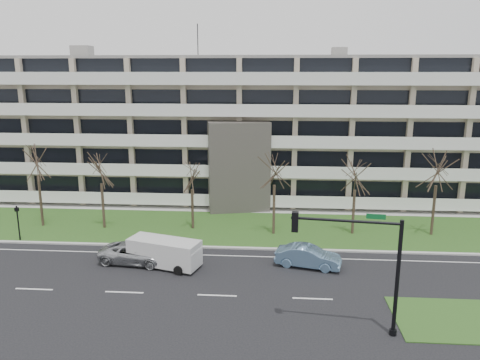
# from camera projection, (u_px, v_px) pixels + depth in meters

# --- Properties ---
(ground) EXTENTS (160.00, 160.00, 0.00)m
(ground) POSITION_uv_depth(u_px,v_px,m) (217.00, 295.00, 29.57)
(ground) COLOR black
(ground) RESTS_ON ground
(grass_verge) EXTENTS (90.00, 10.00, 0.06)m
(grass_verge) POSITION_uv_depth(u_px,v_px,m) (234.00, 228.00, 42.18)
(grass_verge) COLOR #244F1A
(grass_verge) RESTS_ON ground
(curb) EXTENTS (90.00, 0.35, 0.12)m
(curb) POSITION_uv_depth(u_px,v_px,m) (229.00, 248.00, 37.32)
(curb) COLOR #B2B2AD
(curb) RESTS_ON ground
(sidewalk) EXTENTS (90.00, 2.00, 0.08)m
(sidewalk) POSITION_uv_depth(u_px,v_px,m) (239.00, 210.00, 47.52)
(sidewalk) COLOR #B2B2AD
(sidewalk) RESTS_ON ground
(grass_median) EXTENTS (7.00, 5.00, 0.06)m
(grass_median) POSITION_uv_depth(u_px,v_px,m) (457.00, 320.00, 26.64)
(grass_median) COLOR #244F1A
(grass_median) RESTS_ON ground
(lane_edge_line) EXTENTS (90.00, 0.12, 0.01)m
(lane_edge_line) POSITION_uv_depth(u_px,v_px,m) (227.00, 256.00, 35.88)
(lane_edge_line) COLOR white
(lane_edge_line) RESTS_ON ground
(apartment_building) EXTENTS (60.50, 15.10, 18.75)m
(apartment_building) POSITION_uv_depth(u_px,v_px,m) (243.00, 127.00, 52.39)
(apartment_building) COLOR beige
(apartment_building) RESTS_ON ground
(silver_pickup) EXTENTS (5.55, 3.04, 1.47)m
(silver_pickup) POSITION_uv_depth(u_px,v_px,m) (136.00, 253.00, 34.46)
(silver_pickup) COLOR #A7A9AE
(silver_pickup) RESTS_ON ground
(blue_sedan) EXTENTS (4.95, 2.69, 1.55)m
(blue_sedan) POSITION_uv_depth(u_px,v_px,m) (308.00, 256.00, 33.75)
(blue_sedan) COLOR #719BC4
(blue_sedan) RESTS_ON ground
(white_van) EXTENTS (5.54, 3.35, 2.02)m
(white_van) POSITION_uv_depth(u_px,v_px,m) (165.00, 251.00, 33.69)
(white_van) COLOR silver
(white_van) RESTS_ON ground
(traffic_signal) EXTENTS (5.79, 1.03, 6.74)m
(traffic_signal) POSITION_uv_depth(u_px,v_px,m) (361.00, 257.00, 24.54)
(traffic_signal) COLOR black
(traffic_signal) RESTS_ON ground
(pedestrian_signal) EXTENTS (0.30, 0.25, 3.03)m
(pedestrian_signal) POSITION_uv_depth(u_px,v_px,m) (18.00, 219.00, 38.61)
(pedestrian_signal) COLOR black
(pedestrian_signal) RESTS_ON ground
(tree_1) EXTENTS (4.23, 4.23, 8.46)m
(tree_1) POSITION_uv_depth(u_px,v_px,m) (36.00, 155.00, 41.18)
(tree_1) COLOR #382B21
(tree_1) RESTS_ON ground
(tree_2) EXTENTS (3.68, 3.68, 7.36)m
(tree_2) POSITION_uv_depth(u_px,v_px,m) (100.00, 166.00, 40.86)
(tree_2) COLOR #382B21
(tree_2) RESTS_ON ground
(tree_3) EXTENTS (3.26, 3.26, 6.52)m
(tree_3) POSITION_uv_depth(u_px,v_px,m) (192.00, 174.00, 40.82)
(tree_3) COLOR #382B21
(tree_3) RESTS_ON ground
(tree_4) EXTENTS (3.92, 3.92, 7.85)m
(tree_4) POSITION_uv_depth(u_px,v_px,m) (275.00, 165.00, 39.22)
(tree_4) COLOR #382B21
(tree_4) RESTS_ON ground
(tree_5) EXTENTS (3.52, 3.52, 7.05)m
(tree_5) POSITION_uv_depth(u_px,v_px,m) (356.00, 172.00, 39.40)
(tree_5) COLOR #382B21
(tree_5) RESTS_ON ground
(tree_6) EXTENTS (3.94, 3.94, 7.88)m
(tree_6) POSITION_uv_depth(u_px,v_px,m) (438.00, 166.00, 38.93)
(tree_6) COLOR #382B21
(tree_6) RESTS_ON ground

